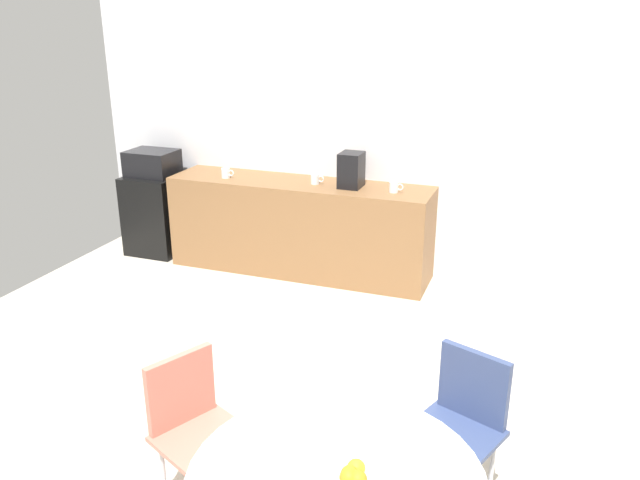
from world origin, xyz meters
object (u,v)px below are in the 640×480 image
Objects in this scene: mug_green at (226,173)px; mug_white at (315,179)px; coffee_maker at (351,170)px; mini_fridge at (157,214)px; microwave at (152,163)px; chair_navy at (463,413)px; chair_coral at (193,417)px; mug_red at (394,187)px.

mug_white is at bearing 5.45° from mug_green.
coffee_maker is (0.34, 0.01, 0.11)m from mug_white.
mug_white is at bearing -178.43° from coffee_maker.
mini_fridge is 0.54m from microwave.
chair_navy is 6.43× the size of mug_green.
mini_fridge is at bearing 126.36° from chair_coral.
mini_fridge is 1.72× the size of microwave.
mini_fridge is 0.99× the size of chair_navy.
chair_coral is at bearing -80.73° from mug_white.
mug_white is 0.36m from coffee_maker.
chair_coral is at bearing -53.64° from microwave.
microwave is at bearing 179.70° from mug_white.
mug_green is at bearing -175.63° from coffee_maker.
mug_red is 0.43m from coffee_maker.
microwave reaches higher than mug_red.
microwave is at bearing 180.00° from coffee_maker.
mug_green is 1.65m from mug_red.
chair_coral is at bearing -158.42° from chair_navy.
microwave is 4.44m from chair_navy.
mug_red is (-1.01, 2.58, 0.43)m from chair_navy.
chair_coral is (-1.26, -0.50, 0.00)m from chair_navy.
mug_white is at bearing 177.71° from mug_red.
chair_navy is at bearing -43.48° from mug_green.
chair_navy is 2.80m from mug_red.
coffee_maker is at bearing 92.99° from chair_coral.
chair_navy is at bearing -55.84° from mug_white.
chair_navy is 3.03m from coffee_maker.
coffee_maker reaches higher than mug_green.
coffee_maker reaches higher than mini_fridge.
mug_red is (0.76, -0.03, 0.00)m from mug_white.
mug_white is at bearing -0.30° from microwave.
mug_white is at bearing -0.30° from mini_fridge.
mug_white is (1.79, -0.01, -0.01)m from microwave.
microwave reaches higher than chair_coral.
mini_fridge is 2.23m from coffee_maker.
mug_green is at bearing -6.01° from mini_fridge.
microwave is 3.72× the size of mug_red.
chair_coral is at bearing -94.67° from mug_red.
microwave reaches higher than mug_green.
coffee_maker is (-0.16, 3.12, 0.54)m from chair_coral.
microwave is 2.55m from mug_red.
microwave is at bearing 143.66° from chair_navy.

